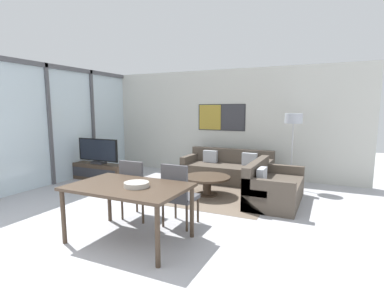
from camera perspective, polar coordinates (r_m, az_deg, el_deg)
The scene contains 14 objects.
ground_plane at distance 3.92m, azimuth -26.06°, elevation -19.37°, with size 24.00×24.00×0.00m, color #B2B2B7.
wall_back at distance 8.16m, azimuth 5.21°, elevation 5.85°, with size 7.37×0.09×2.80m.
window_wall_left at distance 7.71m, azimuth -25.65°, elevation 5.86°, with size 0.07×5.55×2.80m.
area_rug at distance 6.29m, azimuth 2.86°, elevation -7.88°, with size 2.53×1.95×0.01m.
tv_console at distance 7.91m, azimuth -17.32°, elevation -3.33°, with size 1.47×0.40×0.42m.
television at distance 7.82m, azimuth -17.49°, elevation 0.42°, with size 1.20×0.20×0.63m.
sofa_main at distance 7.46m, azimuth 6.83°, elevation -3.24°, with size 2.13×0.90×0.78m.
sofa_side at distance 5.97m, azimuth 14.84°, elevation -6.44°, with size 0.90×1.63×0.78m.
coffee_table at distance 6.21m, azimuth 2.88°, elevation -5.25°, with size 0.96×0.96×0.40m.
dining_table at distance 4.12m, azimuth -12.02°, elevation -6.93°, with size 1.57×1.02×0.77m.
dining_chair_left at distance 4.91m, azimuth -10.62°, elevation -6.32°, with size 0.46×0.46×0.97m.
dining_chair_centre at distance 4.53m, azimuth -2.67°, elevation -7.42°, with size 0.46×0.46×0.97m.
fruit_bowl at distance 3.98m, azimuth -10.53°, elevation -5.76°, with size 0.33×0.33×0.06m.
floor_lamp at distance 6.96m, azimuth 18.75°, elevation 5.41°, with size 0.38×0.38×1.68m.
Camera 1 is at (2.79, -2.11, 1.78)m, focal length 28.00 mm.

